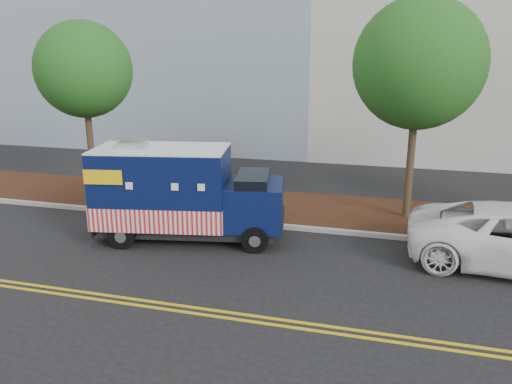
# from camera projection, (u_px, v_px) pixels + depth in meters

# --- Properties ---
(ground) EXTENTS (120.00, 120.00, 0.00)m
(ground) POSITION_uv_depth(u_px,v_px,m) (185.00, 234.00, 16.38)
(ground) COLOR black
(ground) RESTS_ON ground
(curb) EXTENTS (120.00, 0.18, 0.15)m
(curb) POSITION_uv_depth(u_px,v_px,m) (201.00, 219.00, 17.66)
(curb) COLOR #9E9E99
(curb) RESTS_ON ground
(mulch_strip) EXTENTS (120.00, 4.00, 0.15)m
(mulch_strip) POSITION_uv_depth(u_px,v_px,m) (220.00, 202.00, 19.61)
(mulch_strip) COLOR black
(mulch_strip) RESTS_ON ground
(centerline_near) EXTENTS (120.00, 0.10, 0.01)m
(centerline_near) POSITION_uv_depth(u_px,v_px,m) (114.00, 296.00, 12.25)
(centerline_near) COLOR gold
(centerline_near) RESTS_ON ground
(centerline_far) EXTENTS (120.00, 0.10, 0.01)m
(centerline_far) POSITION_uv_depth(u_px,v_px,m) (109.00, 301.00, 12.02)
(centerline_far) COLOR gold
(centerline_far) RESTS_ON ground
(tree_a) EXTENTS (3.72, 3.72, 6.97)m
(tree_a) POSITION_uv_depth(u_px,v_px,m) (84.00, 70.00, 19.31)
(tree_a) COLOR #38281C
(tree_a) RESTS_ON ground
(tree_c) EXTENTS (4.31, 4.31, 7.56)m
(tree_c) POSITION_uv_depth(u_px,v_px,m) (419.00, 64.00, 16.29)
(tree_c) COLOR #38281C
(tree_c) RESTS_ON ground
(sign_post) EXTENTS (0.06, 0.06, 2.40)m
(sign_post) POSITION_uv_depth(u_px,v_px,m) (116.00, 181.00, 18.34)
(sign_post) COLOR #473828
(sign_post) RESTS_ON ground
(food_truck) EXTENTS (6.26, 3.24, 3.15)m
(food_truck) POSITION_uv_depth(u_px,v_px,m) (180.00, 196.00, 15.69)
(food_truck) COLOR black
(food_truck) RESTS_ON ground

